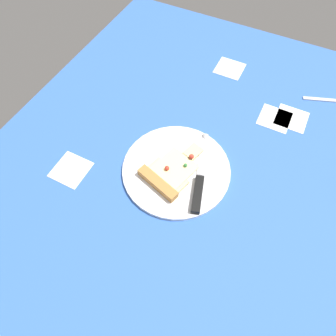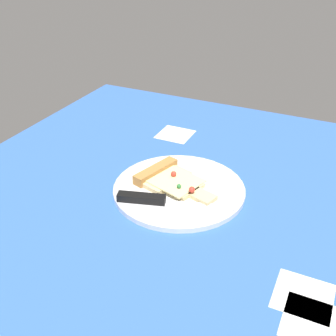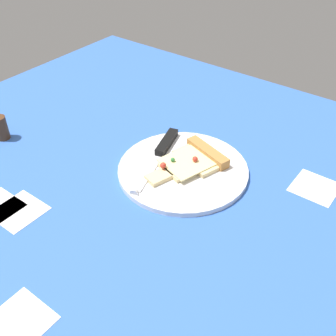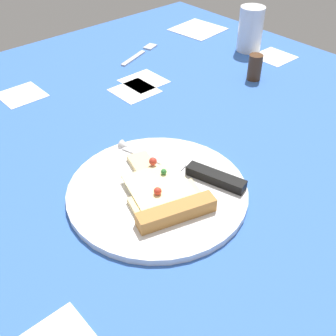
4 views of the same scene
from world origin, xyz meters
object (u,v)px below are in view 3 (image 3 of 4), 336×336
pizza_slice (192,161)px  knife (160,153)px  plate (183,170)px  pepper_shaker (1,128)px

pizza_slice → knife: 7.87cm
plate → pepper_shaker: bearing=-69.9°
pepper_shaker → plate: bearing=110.1°
plate → knife: (-0.49, -6.87, 1.17)cm
knife → pizza_slice: bearing=178.0°
pizza_slice → knife: bearing=31.5°
plate → pizza_slice: 2.91cm
pizza_slice → knife: (1.98, -7.62, -0.19)cm
plate → knife: knife is taller
pepper_shaker → knife: bearing=114.1°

